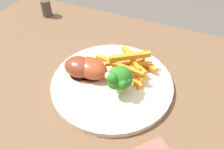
{
  "coord_description": "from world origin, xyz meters",
  "views": [
    {
      "loc": [
        0.07,
        -0.28,
        1.1
      ],
      "look_at": [
        -0.07,
        0.04,
        0.76
      ],
      "focal_mm": 36.93,
      "sensor_mm": 36.0,
      "label": 1
    }
  ],
  "objects_px": {
    "dining_table": "(135,140)",
    "chicken_drumstick_near": "(93,69)",
    "dinner_plate": "(112,83)",
    "broccoli_floret_front": "(120,79)",
    "carrot_fries_pile": "(129,65)",
    "chicken_drumstick_far": "(82,68)",
    "pepper_shaker": "(46,8)"
  },
  "relations": [
    {
      "from": "dining_table",
      "to": "chicken_drumstick_near",
      "type": "xyz_separation_m",
      "value": [
        -0.12,
        0.03,
        0.16
      ]
    },
    {
      "from": "dining_table",
      "to": "chicken_drumstick_far",
      "type": "height_order",
      "value": "chicken_drumstick_far"
    },
    {
      "from": "dinner_plate",
      "to": "chicken_drumstick_far",
      "type": "distance_m",
      "value": 0.07
    },
    {
      "from": "dining_table",
      "to": "broccoli_floret_front",
      "type": "bearing_deg",
      "value": 162.85
    },
    {
      "from": "broccoli_floret_front",
      "to": "pepper_shaker",
      "type": "height_order",
      "value": "broccoli_floret_front"
    },
    {
      "from": "chicken_drumstick_far",
      "to": "pepper_shaker",
      "type": "bearing_deg",
      "value": 139.69
    },
    {
      "from": "dining_table",
      "to": "carrot_fries_pile",
      "type": "relative_size",
      "value": 7.25
    },
    {
      "from": "carrot_fries_pile",
      "to": "dining_table",
      "type": "bearing_deg",
      "value": -57.88
    },
    {
      "from": "dinner_plate",
      "to": "chicken_drumstick_far",
      "type": "bearing_deg",
      "value": -174.23
    },
    {
      "from": "broccoli_floret_front",
      "to": "chicken_drumstick_near",
      "type": "distance_m",
      "value": 0.08
    },
    {
      "from": "broccoli_floret_front",
      "to": "carrot_fries_pile",
      "type": "height_order",
      "value": "broccoli_floret_front"
    },
    {
      "from": "dining_table",
      "to": "broccoli_floret_front",
      "type": "height_order",
      "value": "broccoli_floret_front"
    },
    {
      "from": "chicken_drumstick_near",
      "to": "carrot_fries_pile",
      "type": "bearing_deg",
      "value": 37.33
    },
    {
      "from": "carrot_fries_pile",
      "to": "chicken_drumstick_near",
      "type": "xyz_separation_m",
      "value": [
        -0.07,
        -0.05,
        0.01
      ]
    },
    {
      "from": "dining_table",
      "to": "pepper_shaker",
      "type": "bearing_deg",
      "value": 148.88
    },
    {
      "from": "dinner_plate",
      "to": "chicken_drumstick_near",
      "type": "relative_size",
      "value": 2.06
    },
    {
      "from": "dinner_plate",
      "to": "carrot_fries_pile",
      "type": "xyz_separation_m",
      "value": [
        0.02,
        0.05,
        0.02
      ]
    },
    {
      "from": "broccoli_floret_front",
      "to": "carrot_fries_pile",
      "type": "xyz_separation_m",
      "value": [
        -0.0,
        0.07,
        -0.02
      ]
    },
    {
      "from": "dining_table",
      "to": "dinner_plate",
      "type": "bearing_deg",
      "value": 154.47
    },
    {
      "from": "carrot_fries_pile",
      "to": "pepper_shaker",
      "type": "distance_m",
      "value": 0.36
    },
    {
      "from": "dining_table",
      "to": "carrot_fries_pile",
      "type": "xyz_separation_m",
      "value": [
        -0.05,
        0.09,
        0.15
      ]
    },
    {
      "from": "chicken_drumstick_near",
      "to": "chicken_drumstick_far",
      "type": "xyz_separation_m",
      "value": [
        -0.02,
        -0.01,
        0.0
      ]
    },
    {
      "from": "broccoli_floret_front",
      "to": "pepper_shaker",
      "type": "distance_m",
      "value": 0.4
    },
    {
      "from": "chicken_drumstick_near",
      "to": "pepper_shaker",
      "type": "xyz_separation_m",
      "value": [
        -0.26,
        0.19,
        -0.01
      ]
    },
    {
      "from": "carrot_fries_pile",
      "to": "chicken_drumstick_far",
      "type": "height_order",
      "value": "carrot_fries_pile"
    },
    {
      "from": "dining_table",
      "to": "chicken_drumstick_near",
      "type": "distance_m",
      "value": 0.2
    },
    {
      "from": "chicken_drumstick_far",
      "to": "carrot_fries_pile",
      "type": "bearing_deg",
      "value": 32.29
    },
    {
      "from": "carrot_fries_pile",
      "to": "chicken_drumstick_near",
      "type": "bearing_deg",
      "value": -142.67
    },
    {
      "from": "dinner_plate",
      "to": "carrot_fries_pile",
      "type": "distance_m",
      "value": 0.06
    },
    {
      "from": "chicken_drumstick_far",
      "to": "broccoli_floret_front",
      "type": "bearing_deg",
      "value": -8.18
    },
    {
      "from": "chicken_drumstick_near",
      "to": "pepper_shaker",
      "type": "bearing_deg",
      "value": 143.13
    },
    {
      "from": "dinner_plate",
      "to": "pepper_shaker",
      "type": "relative_size",
      "value": 5.22
    }
  ]
}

